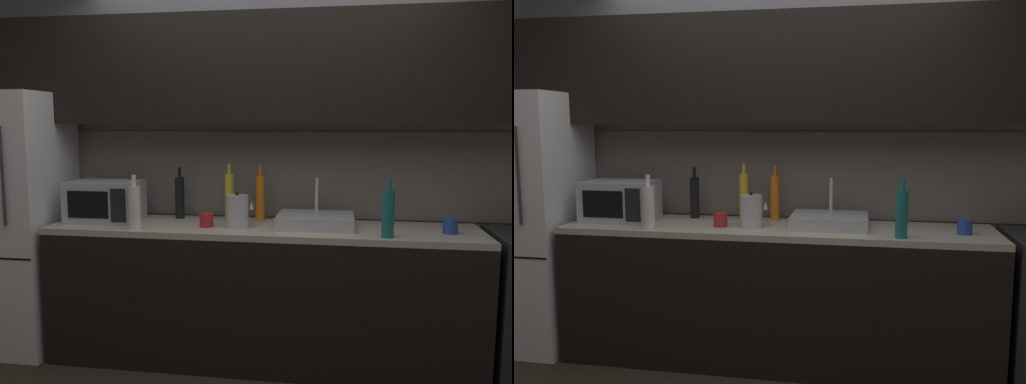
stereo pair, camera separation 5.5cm
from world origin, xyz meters
TOP-DOWN VIEW (x-y plane):
  - back_wall at (0.00, 1.20)m, footprint 4.48×0.44m
  - counter_run at (0.00, 0.90)m, footprint 2.74×0.60m
  - refrigerator at (-1.75, 0.90)m, footprint 0.68×0.69m
  - microwave at (-1.07, 0.92)m, footprint 0.46×0.35m
  - sink_basin at (0.34, 0.93)m, footprint 0.48×0.38m
  - kettle at (-0.15, 0.84)m, footprint 0.18×0.14m
  - wine_bottle_yellow at (-0.25, 1.08)m, footprint 0.06×0.06m
  - wine_bottle_orange at (-0.04, 1.11)m, footprint 0.06×0.06m
  - wine_bottle_teal at (0.77, 0.68)m, footprint 0.07×0.07m
  - wine_bottle_dark at (-0.60, 1.09)m, footprint 0.06×0.06m
  - wine_bottle_white at (-0.76, 0.68)m, footprint 0.08×0.08m
  - mug_blue at (1.15, 0.84)m, footprint 0.09×0.09m
  - mug_red at (-0.34, 0.82)m, footprint 0.09×0.09m

SIDE VIEW (x-z plane):
  - counter_run at x=0.00m, z-range 0.00..0.90m
  - refrigerator at x=-1.75m, z-range 0.00..1.76m
  - sink_basin at x=0.34m, z-range 0.79..1.09m
  - mug_red at x=-0.34m, z-range 0.90..0.99m
  - mug_blue at x=1.15m, z-range 0.90..0.99m
  - kettle at x=-0.15m, z-range 0.89..1.12m
  - microwave at x=-1.07m, z-range 0.90..1.17m
  - wine_bottle_white at x=-0.76m, z-range 0.87..1.21m
  - wine_bottle_teal at x=0.77m, z-range 0.87..1.22m
  - wine_bottle_dark at x=-0.60m, z-range 0.87..1.23m
  - wine_bottle_orange at x=-0.04m, z-range 0.87..1.25m
  - wine_bottle_yellow at x=-0.25m, z-range 0.87..1.26m
  - back_wall at x=0.00m, z-range 0.30..2.80m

